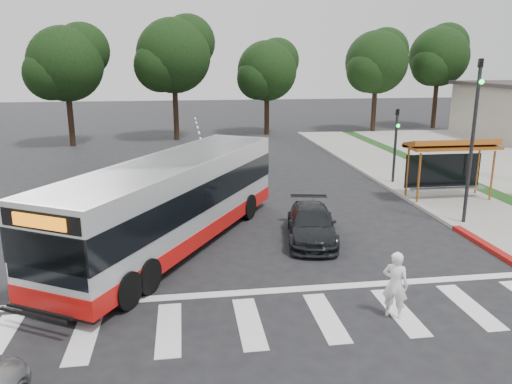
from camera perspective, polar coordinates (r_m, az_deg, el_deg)
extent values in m
plane|color=black|center=(17.51, -2.97, -6.72)|extent=(140.00, 140.00, 0.00)
cube|color=gray|center=(27.98, 18.37, 0.87)|extent=(4.00, 40.00, 0.12)
cube|color=#9E9991|center=(27.14, 14.59, 0.78)|extent=(0.30, 40.00, 0.15)
cube|color=maroon|center=(18.77, 26.42, -6.57)|extent=(0.32, 6.00, 0.15)
cube|color=silver|center=(13.00, -0.78, -14.71)|extent=(18.00, 2.60, 0.01)
cylinder|color=#A3571B|center=(23.70, 18.11, 1.49)|extent=(0.10, 0.10, 2.30)
cylinder|color=#A3571B|center=(25.50, 25.38, 1.69)|extent=(0.10, 0.10, 2.30)
cylinder|color=#A3571B|center=(24.75, 16.90, 2.13)|extent=(0.10, 0.10, 2.30)
cylinder|color=#A3571B|center=(26.48, 23.98, 2.28)|extent=(0.10, 0.10, 2.30)
cube|color=#A3571B|center=(24.82, 21.48, 4.84)|extent=(4.20, 1.60, 0.12)
cube|color=#A3571B|center=(24.84, 21.46, 5.20)|extent=(4.20, 1.32, 0.51)
cube|color=black|center=(25.55, 20.57, 2.32)|extent=(3.80, 0.06, 1.60)
cube|color=gray|center=(25.21, 21.06, 0.36)|extent=(3.60, 0.40, 0.08)
cylinder|color=black|center=(21.14, 23.44, 4.96)|extent=(0.14, 0.14, 6.50)
imported|color=black|center=(20.91, 24.22, 12.39)|extent=(0.16, 0.20, 1.00)
sphere|color=#19E533|center=(20.77, 24.39, 11.39)|extent=(0.18, 0.18, 0.18)
cylinder|color=black|center=(27.45, 15.61, 4.97)|extent=(0.14, 0.14, 4.00)
imported|color=black|center=(27.25, 15.83, 8.08)|extent=(0.16, 0.20, 1.00)
sphere|color=#19E533|center=(27.13, 15.93, 7.29)|extent=(0.18, 0.18, 0.18)
cylinder|color=black|center=(47.73, 13.32, 9.41)|extent=(0.44, 0.44, 4.40)
sphere|color=black|center=(47.56, 13.61, 14.21)|extent=(5.60, 5.60, 5.60)
sphere|color=black|center=(48.76, 14.58, 15.34)|extent=(4.20, 4.20, 4.20)
sphere|color=black|center=(46.56, 12.73, 13.40)|extent=(3.92, 3.92, 3.92)
cylinder|color=black|center=(52.46, 19.75, 9.53)|extent=(0.44, 0.44, 4.84)
sphere|color=black|center=(52.31, 20.18, 14.32)|extent=(5.60, 5.60, 5.60)
sphere|color=black|center=(53.60, 20.95, 15.43)|extent=(4.20, 4.20, 4.20)
sphere|color=black|center=(51.24, 19.49, 13.53)|extent=(3.92, 3.92, 3.92)
cylinder|color=black|center=(42.42, -9.16, 9.16)|extent=(0.44, 0.44, 4.84)
sphere|color=black|center=(42.23, -9.41, 15.11)|extent=(6.00, 6.00, 6.00)
sphere|color=black|center=(43.16, -7.80, 16.62)|extent=(4.50, 4.50, 4.50)
sphere|color=black|center=(41.51, -10.87, 13.99)|extent=(4.20, 4.20, 4.20)
cylinder|color=black|center=(45.07, 1.23, 9.10)|extent=(0.44, 0.44, 3.96)
sphere|color=black|center=(44.86, 1.26, 13.68)|extent=(5.20, 5.20, 5.20)
sphere|color=black|center=(45.81, 2.42, 14.82)|extent=(3.90, 3.90, 3.90)
sphere|color=black|center=(44.09, 0.20, 12.85)|extent=(3.64, 3.64, 3.64)
cylinder|color=black|center=(41.33, -20.43, 7.99)|extent=(0.44, 0.44, 4.40)
sphere|color=black|center=(41.12, -20.94, 13.52)|extent=(5.60, 5.60, 5.60)
sphere|color=black|center=(41.74, -19.27, 15.04)|extent=(4.20, 4.20, 4.20)
sphere|color=black|center=(40.66, -22.43, 12.39)|extent=(3.92, 3.92, 3.92)
imported|color=white|center=(13.36, 15.63, -10.17)|extent=(0.78, 0.74, 1.79)
imported|color=black|center=(18.44, 6.36, -3.65)|extent=(2.47, 4.47, 1.23)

